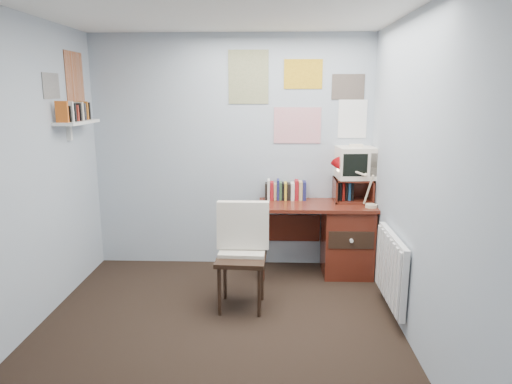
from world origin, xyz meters
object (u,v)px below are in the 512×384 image
crt_tv (355,161)px  wall_shelf (77,122)px  desk_chair (241,259)px  radiator (391,269)px  tv_riser (353,190)px  desk (341,236)px  desk_lamp (372,186)px

crt_tv → wall_shelf: wall_shelf is taller
desk_chair → radiator: bearing=-0.9°
desk_chair → wall_shelf: bearing=166.3°
radiator → wall_shelf: size_ratio=1.29×
tv_riser → radiator: size_ratio=0.50×
tv_riser → crt_tv: 0.31m
desk → radiator: (0.29, -0.93, 0.01)m
desk → crt_tv: (0.13, 0.13, 0.78)m
tv_riser → radiator: (0.17, -1.04, -0.47)m
tv_riser → wall_shelf: bearing=-169.7°
desk → desk_chair: 1.31m
desk_chair → tv_riser: 1.54m
desk_chair → crt_tv: crt_tv is taller
desk → wall_shelf: (-2.57, -0.38, 1.21)m
tv_riser → wall_shelf: size_ratio=0.65×
desk_chair → wall_shelf: (-1.57, 0.47, 1.16)m
desk_lamp → wall_shelf: 2.92m
desk_chair → desk_lamp: (1.27, 0.70, 0.52)m
crt_tv → wall_shelf: 2.79m
desk → wall_shelf: bearing=-171.6°
crt_tv → tv_riser: bearing=-132.6°
desk_chair → desk_lamp: size_ratio=2.12×
desk_lamp → radiator: 0.97m
desk_chair → wall_shelf: 2.01m
desk_lamp → crt_tv: 0.37m
desk → desk_lamp: 0.64m
crt_tv → wall_shelf: (-2.71, -0.51, 0.43)m
desk_lamp → tv_riser: 0.30m
crt_tv → radiator: size_ratio=0.47×
crt_tv → radiator: crt_tv is taller
radiator → crt_tv: bearing=98.3°
desk_lamp → crt_tv: size_ratio=1.13×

